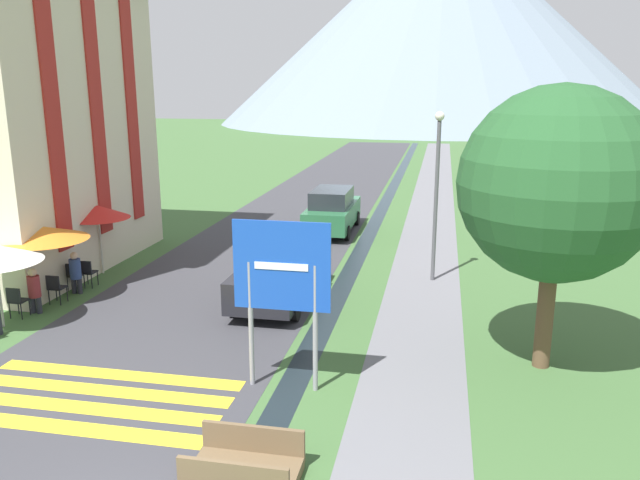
{
  "coord_description": "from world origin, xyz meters",
  "views": [
    {
      "loc": [
        3.97,
        -6.18,
        5.96
      ],
      "look_at": [
        0.81,
        10.0,
        1.84
      ],
      "focal_mm": 35.0,
      "sensor_mm": 36.0,
      "label": 1
    }
  ],
  "objects_px": {
    "parked_car_far": "(332,210)",
    "cafe_chair_middle": "(55,286)",
    "cafe_chair_far_right": "(87,271)",
    "cafe_chair_near_right": "(17,299)",
    "parked_car_near": "(276,271)",
    "hotel_building": "(19,99)",
    "footbridge": "(244,468)",
    "tree_by_path": "(557,185)",
    "cafe_umbrella_middle_orange": "(43,233)",
    "road_sign": "(282,280)",
    "streetlamp": "(437,183)",
    "cafe_chair_far_left": "(74,274)",
    "cafe_umbrella_rear_red": "(98,212)",
    "person_seated_near": "(75,271)",
    "person_seated_far": "(34,289)"
  },
  "relations": [
    {
      "from": "person_seated_far",
      "to": "cafe_chair_middle",
      "type": "bearing_deg",
      "value": 81.73
    },
    {
      "from": "cafe_umbrella_middle_orange",
      "to": "tree_by_path",
      "type": "distance_m",
      "value": 13.34
    },
    {
      "from": "cafe_umbrella_rear_red",
      "to": "person_seated_far",
      "type": "distance_m",
      "value": 3.94
    },
    {
      "from": "road_sign",
      "to": "cafe_umbrella_rear_red",
      "type": "bearing_deg",
      "value": 139.75
    },
    {
      "from": "road_sign",
      "to": "cafe_umbrella_middle_orange",
      "type": "xyz_separation_m",
      "value": [
        -7.81,
        3.8,
        -0.31
      ]
    },
    {
      "from": "parked_car_far",
      "to": "tree_by_path",
      "type": "distance_m",
      "value": 13.77
    },
    {
      "from": "parked_car_near",
      "to": "hotel_building",
      "type": "bearing_deg",
      "value": 166.74
    },
    {
      "from": "cafe_chair_far_left",
      "to": "cafe_umbrella_middle_orange",
      "type": "distance_m",
      "value": 1.74
    },
    {
      "from": "cafe_chair_near_right",
      "to": "streetlamp",
      "type": "height_order",
      "value": "streetlamp"
    },
    {
      "from": "cafe_chair_near_right",
      "to": "cafe_umbrella_middle_orange",
      "type": "height_order",
      "value": "cafe_umbrella_middle_orange"
    },
    {
      "from": "parked_car_far",
      "to": "cafe_chair_far_left",
      "type": "relative_size",
      "value": 5.34
    },
    {
      "from": "cafe_chair_middle",
      "to": "person_seated_far",
      "type": "relative_size",
      "value": 0.68
    },
    {
      "from": "hotel_building",
      "to": "cafe_umbrella_middle_orange",
      "type": "bearing_deg",
      "value": -50.76
    },
    {
      "from": "parked_car_far",
      "to": "streetlamp",
      "type": "height_order",
      "value": "streetlamp"
    },
    {
      "from": "cafe_chair_far_left",
      "to": "cafe_umbrella_rear_red",
      "type": "distance_m",
      "value": 2.35
    },
    {
      "from": "parked_car_near",
      "to": "person_seated_near",
      "type": "distance_m",
      "value": 5.96
    },
    {
      "from": "cafe_chair_far_right",
      "to": "cafe_umbrella_middle_orange",
      "type": "height_order",
      "value": "cafe_umbrella_middle_orange"
    },
    {
      "from": "cafe_chair_near_right",
      "to": "cafe_umbrella_middle_orange",
      "type": "xyz_separation_m",
      "value": [
        -0.02,
        1.39,
        1.45
      ]
    },
    {
      "from": "hotel_building",
      "to": "streetlamp",
      "type": "relative_size",
      "value": 1.95
    },
    {
      "from": "cafe_chair_far_right",
      "to": "person_seated_far",
      "type": "xyz_separation_m",
      "value": [
        -0.17,
        -2.27,
        0.18
      ]
    },
    {
      "from": "streetlamp",
      "to": "tree_by_path",
      "type": "height_order",
      "value": "tree_by_path"
    },
    {
      "from": "parked_car_near",
      "to": "cafe_chair_far_right",
      "type": "xyz_separation_m",
      "value": [
        -5.94,
        0.2,
        -0.4
      ]
    },
    {
      "from": "cafe_chair_middle",
      "to": "parked_car_far",
      "type": "bearing_deg",
      "value": 68.04
    },
    {
      "from": "tree_by_path",
      "to": "parked_car_far",
      "type": "bearing_deg",
      "value": 119.75
    },
    {
      "from": "parked_car_far",
      "to": "person_seated_far",
      "type": "relative_size",
      "value": 3.64
    },
    {
      "from": "cafe_chair_far_right",
      "to": "cafe_chair_middle",
      "type": "relative_size",
      "value": 1.0
    },
    {
      "from": "parked_car_far",
      "to": "cafe_chair_middle",
      "type": "relative_size",
      "value": 5.34
    },
    {
      "from": "hotel_building",
      "to": "cafe_chair_far_right",
      "type": "bearing_deg",
      "value": -32.12
    },
    {
      "from": "person_seated_far",
      "to": "person_seated_near",
      "type": "relative_size",
      "value": 0.99
    },
    {
      "from": "cafe_umbrella_rear_red",
      "to": "parked_car_near",
      "type": "bearing_deg",
      "value": -14.56
    },
    {
      "from": "cafe_chair_middle",
      "to": "cafe_chair_near_right",
      "type": "distance_m",
      "value": 1.22
    },
    {
      "from": "footbridge",
      "to": "cafe_chair_near_right",
      "type": "relative_size",
      "value": 2.0
    },
    {
      "from": "cafe_chair_far_right",
      "to": "tree_by_path",
      "type": "relative_size",
      "value": 0.14
    },
    {
      "from": "hotel_building",
      "to": "road_sign",
      "type": "distance_m",
      "value": 12.98
    },
    {
      "from": "cafe_chair_far_right",
      "to": "cafe_chair_far_left",
      "type": "xyz_separation_m",
      "value": [
        -0.23,
        -0.36,
        0.0
      ]
    },
    {
      "from": "hotel_building",
      "to": "cafe_chair_far_right",
      "type": "height_order",
      "value": "hotel_building"
    },
    {
      "from": "cafe_chair_far_right",
      "to": "parked_car_far",
      "type": "bearing_deg",
      "value": 26.95
    },
    {
      "from": "cafe_chair_near_right",
      "to": "cafe_chair_far_right",
      "type": "bearing_deg",
      "value": 68.46
    },
    {
      "from": "cafe_umbrella_middle_orange",
      "to": "cafe_chair_near_right",
      "type": "bearing_deg",
      "value": -89.3
    },
    {
      "from": "hotel_building",
      "to": "footbridge",
      "type": "relative_size",
      "value": 5.96
    },
    {
      "from": "cafe_umbrella_rear_red",
      "to": "person_seated_far",
      "type": "xyz_separation_m",
      "value": [
        0.17,
        -3.7,
        -1.34
      ]
    },
    {
      "from": "cafe_umbrella_middle_orange",
      "to": "streetlamp",
      "type": "bearing_deg",
      "value": 20.72
    },
    {
      "from": "road_sign",
      "to": "cafe_chair_far_right",
      "type": "distance_m",
      "value": 9.14
    },
    {
      "from": "footbridge",
      "to": "cafe_chair_near_right",
      "type": "xyz_separation_m",
      "value": [
        -7.95,
        5.51,
        0.29
      ]
    },
    {
      "from": "footbridge",
      "to": "tree_by_path",
      "type": "bearing_deg",
      "value": 45.24
    },
    {
      "from": "footbridge",
      "to": "cafe_umbrella_middle_orange",
      "type": "height_order",
      "value": "cafe_umbrella_middle_orange"
    },
    {
      "from": "cafe_chair_middle",
      "to": "parked_car_near",
      "type": "bearing_deg",
      "value": 21.23
    },
    {
      "from": "person_seated_far",
      "to": "tree_by_path",
      "type": "distance_m",
      "value": 13.25
    },
    {
      "from": "person_seated_far",
      "to": "cafe_chair_near_right",
      "type": "bearing_deg",
      "value": -120.61
    },
    {
      "from": "road_sign",
      "to": "streetlamp",
      "type": "xyz_separation_m",
      "value": [
        2.82,
        7.82,
        0.8
      ]
    }
  ]
}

